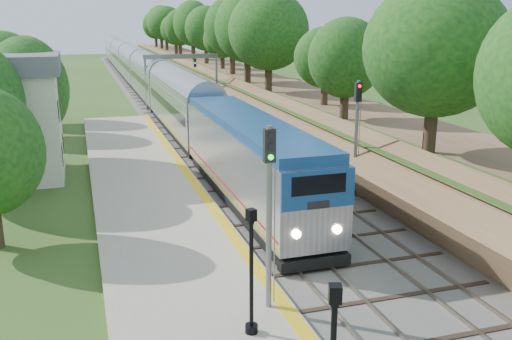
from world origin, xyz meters
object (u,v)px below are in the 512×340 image
object	(u,v)px
signal_gantry	(181,67)
signal_farside	(357,127)
train	(142,74)
signal_platform	(269,199)
lamppost_far	(251,279)

from	to	relation	value
signal_gantry	signal_farside	distance (m)	35.41
train	signal_farside	size ratio (longest dim) A/B	18.89
signal_farside	signal_platform	bearing A→B (deg)	-128.42
signal_gantry	signal_platform	world-z (taller)	signal_platform
train	signal_platform	world-z (taller)	signal_platform
train	signal_platform	size ratio (longest dim) A/B	19.54
train	signal_platform	bearing A→B (deg)	-92.57
signal_gantry	signal_farside	xyz separation A→B (m)	(3.73, -35.21, -0.60)
signal_platform	signal_farside	distance (m)	14.65
train	signal_platform	distance (m)	64.79
signal_gantry	signal_platform	bearing A→B (deg)	-96.56
signal_gantry	signal_platform	xyz separation A→B (m)	(-5.37, -46.68, -0.46)
signal_farside	signal_gantry	bearing A→B (deg)	96.05
lamppost_far	signal_platform	size ratio (longest dim) A/B	0.65
signal_gantry	train	size ratio (longest dim) A/B	0.07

